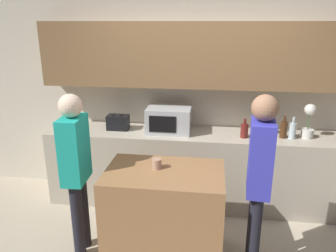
{
  "coord_description": "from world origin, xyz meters",
  "views": [
    {
      "loc": [
        0.16,
        -2.33,
        2.19
      ],
      "look_at": [
        -0.23,
        0.58,
        1.25
      ],
      "focal_mm": 35.0,
      "sensor_mm": 36.0,
      "label": 1
    }
  ],
  "objects_px": {
    "microwave": "(169,120)",
    "potted_plant": "(309,121)",
    "bottle_5": "(293,130)",
    "bottle_4": "(284,129)",
    "cup_0": "(157,164)",
    "bottle_2": "(262,125)",
    "bottle_1": "(254,127)",
    "bottle_0": "(244,130)",
    "bottle_3": "(271,124)",
    "person_left": "(76,164)",
    "person_center": "(259,172)",
    "toaster": "(118,122)"
  },
  "relations": [
    {
      "from": "microwave",
      "to": "bottle_1",
      "type": "height_order",
      "value": "bottle_1"
    },
    {
      "from": "potted_plant",
      "to": "bottle_5",
      "type": "xyz_separation_m",
      "value": [
        -0.18,
        -0.06,
        -0.1
      ]
    },
    {
      "from": "bottle_0",
      "to": "bottle_4",
      "type": "height_order",
      "value": "bottle_4"
    },
    {
      "from": "bottle_0",
      "to": "bottle_1",
      "type": "relative_size",
      "value": 0.72
    },
    {
      "from": "person_center",
      "to": "person_left",
      "type": "bearing_deg",
      "value": 94.05
    },
    {
      "from": "bottle_4",
      "to": "bottle_5",
      "type": "distance_m",
      "value": 0.1
    },
    {
      "from": "bottle_4",
      "to": "bottle_1",
      "type": "bearing_deg",
      "value": 178.61
    },
    {
      "from": "bottle_2",
      "to": "potted_plant",
      "type": "bearing_deg",
      "value": -4.11
    },
    {
      "from": "toaster",
      "to": "potted_plant",
      "type": "bearing_deg",
      "value": 0.0
    },
    {
      "from": "bottle_2",
      "to": "person_center",
      "type": "height_order",
      "value": "person_center"
    },
    {
      "from": "bottle_2",
      "to": "person_left",
      "type": "xyz_separation_m",
      "value": [
        -1.82,
        -1.14,
        -0.1
      ]
    },
    {
      "from": "microwave",
      "to": "bottle_2",
      "type": "relative_size",
      "value": 1.64
    },
    {
      "from": "microwave",
      "to": "person_left",
      "type": "bearing_deg",
      "value": -123.2
    },
    {
      "from": "bottle_4",
      "to": "person_left",
      "type": "relative_size",
      "value": 0.17
    },
    {
      "from": "bottle_1",
      "to": "toaster",
      "type": "bearing_deg",
      "value": 178.7
    },
    {
      "from": "bottle_1",
      "to": "cup_0",
      "type": "bearing_deg",
      "value": -134.95
    },
    {
      "from": "bottle_0",
      "to": "person_left",
      "type": "xyz_separation_m",
      "value": [
        -1.6,
        -1.01,
        -0.06
      ]
    },
    {
      "from": "cup_0",
      "to": "person_center",
      "type": "bearing_deg",
      "value": -8.25
    },
    {
      "from": "bottle_2",
      "to": "bottle_4",
      "type": "xyz_separation_m",
      "value": [
        0.23,
        -0.08,
        -0.02
      ]
    },
    {
      "from": "bottle_4",
      "to": "cup_0",
      "type": "relative_size",
      "value": 2.83
    },
    {
      "from": "bottle_5",
      "to": "person_center",
      "type": "distance_m",
      "value": 1.19
    },
    {
      "from": "bottle_5",
      "to": "bottle_3",
      "type": "bearing_deg",
      "value": 146.27
    },
    {
      "from": "potted_plant",
      "to": "bottle_1",
      "type": "height_order",
      "value": "potted_plant"
    },
    {
      "from": "bottle_2",
      "to": "bottle_1",
      "type": "bearing_deg",
      "value": -144.75
    },
    {
      "from": "potted_plant",
      "to": "bottle_5",
      "type": "relative_size",
      "value": 1.56
    },
    {
      "from": "bottle_1",
      "to": "bottle_2",
      "type": "xyz_separation_m",
      "value": [
        0.1,
        0.07,
        0.0
      ]
    },
    {
      "from": "bottle_1",
      "to": "person_center",
      "type": "xyz_separation_m",
      "value": [
        -0.08,
        -1.1,
        -0.06
      ]
    },
    {
      "from": "bottle_2",
      "to": "cup_0",
      "type": "bearing_deg",
      "value": -135.77
    },
    {
      "from": "potted_plant",
      "to": "person_left",
      "type": "bearing_deg",
      "value": -154.58
    },
    {
      "from": "potted_plant",
      "to": "bottle_4",
      "type": "xyz_separation_m",
      "value": [
        -0.27,
        -0.04,
        -0.1
      ]
    },
    {
      "from": "bottle_0",
      "to": "person_left",
      "type": "height_order",
      "value": "person_left"
    },
    {
      "from": "bottle_0",
      "to": "person_center",
      "type": "relative_size",
      "value": 0.13
    },
    {
      "from": "potted_plant",
      "to": "bottle_4",
      "type": "bearing_deg",
      "value": -170.72
    },
    {
      "from": "bottle_1",
      "to": "bottle_2",
      "type": "relative_size",
      "value": 0.97
    },
    {
      "from": "bottle_3",
      "to": "microwave",
      "type": "bearing_deg",
      "value": -175.87
    },
    {
      "from": "bottle_1",
      "to": "cup_0",
      "type": "height_order",
      "value": "bottle_1"
    },
    {
      "from": "person_left",
      "to": "person_center",
      "type": "relative_size",
      "value": 0.97
    },
    {
      "from": "person_center",
      "to": "bottle_3",
      "type": "bearing_deg",
      "value": -7.67
    },
    {
      "from": "bottle_5",
      "to": "person_left",
      "type": "distance_m",
      "value": 2.38
    },
    {
      "from": "microwave",
      "to": "potted_plant",
      "type": "distance_m",
      "value": 1.6
    },
    {
      "from": "bottle_5",
      "to": "toaster",
      "type": "bearing_deg",
      "value": 178.32
    },
    {
      "from": "microwave",
      "to": "bottle_5",
      "type": "xyz_separation_m",
      "value": [
        1.42,
        -0.06,
        -0.05
      ]
    },
    {
      "from": "microwave",
      "to": "person_center",
      "type": "distance_m",
      "value": 1.47
    },
    {
      "from": "potted_plant",
      "to": "cup_0",
      "type": "xyz_separation_m",
      "value": [
        -1.58,
        -1.01,
        -0.17
      ]
    },
    {
      "from": "microwave",
      "to": "cup_0",
      "type": "distance_m",
      "value": 1.02
    },
    {
      "from": "bottle_3",
      "to": "person_center",
      "type": "xyz_separation_m",
      "value": [
        -0.28,
        -1.23,
        -0.06
      ]
    },
    {
      "from": "person_left",
      "to": "microwave",
      "type": "bearing_deg",
      "value": 144.04
    },
    {
      "from": "person_left",
      "to": "potted_plant",
      "type": "bearing_deg",
      "value": 112.66
    },
    {
      "from": "bottle_1",
      "to": "bottle_0",
      "type": "bearing_deg",
      "value": -152.34
    },
    {
      "from": "bottle_3",
      "to": "person_left",
      "type": "distance_m",
      "value": 2.26
    }
  ]
}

